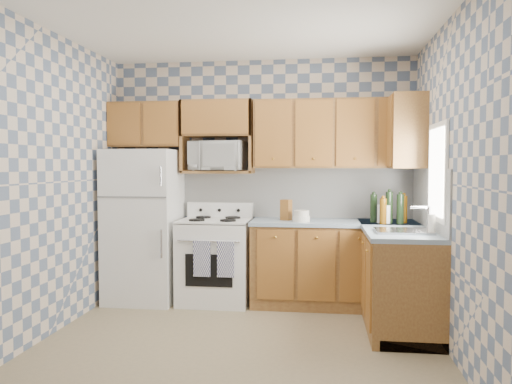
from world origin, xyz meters
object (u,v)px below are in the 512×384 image
(microwave, at_px, (218,156))
(electric_kettle, at_px, (384,214))
(refrigerator, at_px, (144,226))
(stove_body, at_px, (215,262))

(microwave, xyz_separation_m, electric_kettle, (1.79, -0.28, -0.60))
(microwave, bearing_deg, refrigerator, -161.94)
(stove_body, xyz_separation_m, microwave, (0.00, 0.16, 1.16))
(stove_body, height_order, microwave, microwave)
(refrigerator, relative_size, stove_body, 1.87)
(refrigerator, xyz_separation_m, stove_body, (0.80, 0.03, -0.39))
(refrigerator, distance_m, stove_body, 0.89)
(stove_body, bearing_deg, electric_kettle, -3.91)
(stove_body, bearing_deg, microwave, 89.03)
(refrigerator, bearing_deg, stove_body, 1.78)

